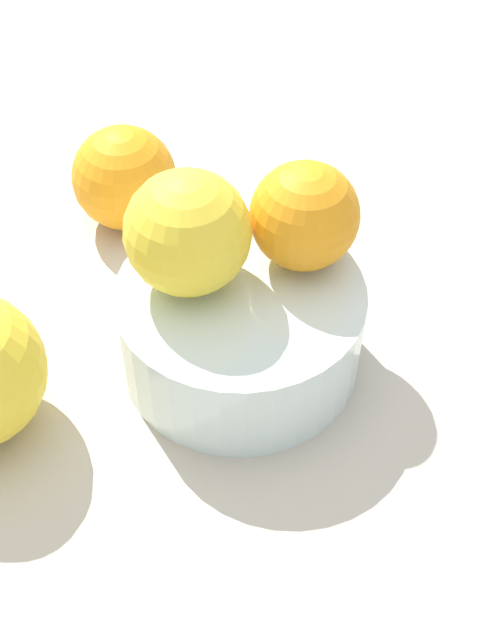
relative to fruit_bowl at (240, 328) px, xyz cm
name	(u,v)px	position (x,y,z in cm)	size (l,w,h in cm)	color
ground_plane	(240,369)	(0.00, 0.00, -3.76)	(110.00, 110.00, 2.00)	#BCB29E
fruit_bowl	(240,328)	(0.00, 0.00, 0.00)	(14.13, 14.13, 5.77)	silver
orange_in_bowl_0	(304,216)	(2.39, 3.83, 6.07)	(6.12, 6.12, 6.12)	orange
orange_in_bowl_1	(187,233)	(-2.95, -0.04, 6.46)	(6.90, 6.90, 6.90)	yellow
orange_loose_1	(124,178)	(-11.77, 9.66, 0.80)	(7.11, 7.11, 7.11)	orange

